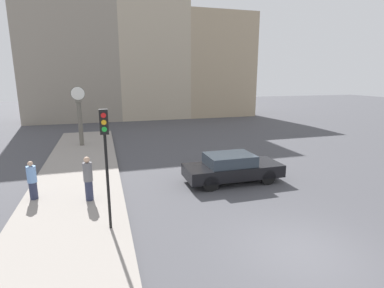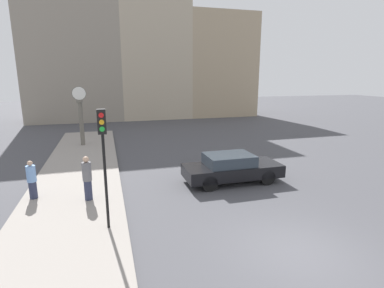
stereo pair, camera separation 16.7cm
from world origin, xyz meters
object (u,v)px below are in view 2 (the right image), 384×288
street_clock (81,116)px  pedestrian_grey_jacket (87,178)px  sedan_car (231,168)px  pedestrian_blue_stripe (32,180)px  traffic_light_near (103,145)px

street_clock → pedestrian_grey_jacket: street_clock is taller
sedan_car → street_clock: street_clock is taller
pedestrian_grey_jacket → pedestrian_blue_stripe: bearing=160.6°
sedan_car → pedestrian_blue_stripe: size_ratio=2.94×
pedestrian_blue_stripe → street_clock: bearing=82.3°
traffic_light_near → sedan_car: bearing=29.5°
sedan_car → pedestrian_grey_jacket: pedestrian_grey_jacket is taller
sedan_car → street_clock: 12.27m
pedestrian_blue_stripe → pedestrian_grey_jacket: bearing=-19.4°
sedan_car → pedestrian_blue_stripe: 8.62m
sedan_car → pedestrian_blue_stripe: bearing=179.4°
sedan_car → traffic_light_near: traffic_light_near is taller
street_clock → pedestrian_blue_stripe: size_ratio=2.63×
traffic_light_near → street_clock: size_ratio=0.94×
traffic_light_near → street_clock: bearing=96.9°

